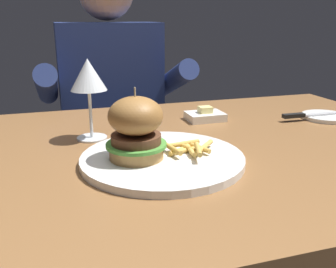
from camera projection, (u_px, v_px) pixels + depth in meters
The scene contains 9 objects.
dining_table at pixel (194, 187), 0.82m from camera, with size 1.17×0.79×0.74m.
main_plate at pixel (162, 159), 0.69m from camera, with size 0.30×0.30×0.01m, color white.
burger_sandwich at pixel (136, 128), 0.66m from camera, with size 0.11×0.11×0.13m.
fries_pile at pixel (189, 148), 0.69m from camera, with size 0.10×0.09×0.02m.
wine_glass at pixel (88, 78), 0.78m from camera, with size 0.08×0.08×0.17m.
bread_plate at pixel (326, 117), 0.99m from camera, with size 0.12×0.12×0.01m, color white.
table_knife at pixel (310, 115), 0.97m from camera, with size 0.20×0.02×0.01m.
butter_dish at pixel (205, 116), 0.97m from camera, with size 0.09×0.07×0.04m.
diner_person at pixel (113, 136), 1.43m from camera, with size 0.51×0.36×1.18m.
Camera 1 is at (-0.28, -0.69, 0.99)m, focal length 40.00 mm.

